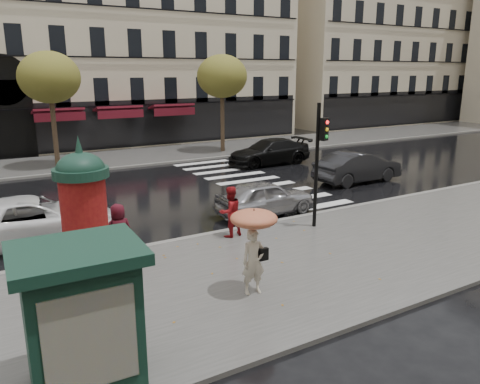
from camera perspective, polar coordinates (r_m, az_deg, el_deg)
ground at (r=13.62m, az=0.58°, el=-9.46°), size 160.00×160.00×0.00m
near_sidewalk at (r=13.21m, az=1.72°, el=-9.98°), size 90.00×7.00×0.12m
far_sidewalk at (r=30.84m, az=-17.94°, el=3.59°), size 90.00×6.00×0.12m
near_kerb at (r=16.05m, az=-4.96°, el=-5.44°), size 90.00×0.25×0.14m
far_kerb at (r=27.96m, az=-16.56°, el=2.65°), size 90.00×0.25×0.14m
zebra_crossing at (r=24.40m, az=1.06°, el=1.42°), size 3.60×11.75×0.01m
bldg_far_right at (r=57.62m, az=15.26°, el=19.80°), size 24.00×14.00×22.90m
tree_far_left at (r=29.00m, az=-22.23°, el=12.76°), size 3.40×3.40×6.64m
tree_far_right at (r=32.55m, az=-2.20°, el=13.87°), size 3.40×3.40×6.64m
woman_umbrella at (r=11.48m, az=1.70°, el=-5.55°), size 1.16×1.16×2.24m
woman_red at (r=15.63m, az=-1.22°, el=-2.42°), size 0.93×0.77×1.72m
man_burgundy at (r=14.28m, az=-14.54°, el=-4.67°), size 0.87×0.61×1.67m
morris_column at (r=13.01m, az=-18.46°, el=-2.20°), size 1.43×1.43×3.84m
traffic_light at (r=16.43m, az=9.63°, el=4.65°), size 0.32×0.43×4.38m
newsstand at (r=8.78m, az=-18.74°, el=-14.05°), size 2.20×1.87×2.58m
car_silver at (r=18.49m, az=3.10°, el=-0.67°), size 4.10×1.68×1.39m
car_darkgrey at (r=24.66m, az=14.17°, el=2.98°), size 4.82×1.74×1.58m
car_white at (r=16.88m, az=-23.92°, el=-3.16°), size 5.69×2.87×1.54m
car_black at (r=28.66m, az=3.57°, el=4.91°), size 5.28×2.21×1.53m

